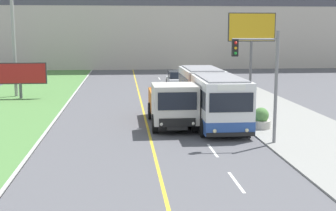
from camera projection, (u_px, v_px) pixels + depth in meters
The scene contains 10 objects.
city_bus at pixel (210, 96), 28.81m from camera, with size 2.67×11.64×3.00m.
dump_truck at pixel (173, 106), 26.40m from camera, with size 2.51×6.97×2.61m.
car_distant at pixel (177, 79), 46.45m from camera, with size 1.80×4.30×1.45m.
utility_pole_far at pixel (13, 25), 38.24m from camera, with size 1.80×0.28×11.67m.
traffic_light_mast at pixel (263, 73), 22.35m from camera, with size 2.28×0.32×5.51m.
billboard_large at pixel (252, 31), 43.58m from camera, with size 4.48×0.24×7.09m.
billboard_small at pixel (20, 74), 37.56m from camera, with size 4.24×0.24×2.94m.
planter_round_near at pixel (261, 119), 26.18m from camera, with size 1.08×1.08×1.18m.
planter_round_second at pixel (239, 105), 30.97m from camera, with size 1.06×1.06×1.15m.
planter_round_third at pixel (222, 95), 35.76m from camera, with size 1.02×1.02×1.13m.
Camera 1 is at (-1.34, -8.45, 5.58)m, focal length 50.00 mm.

